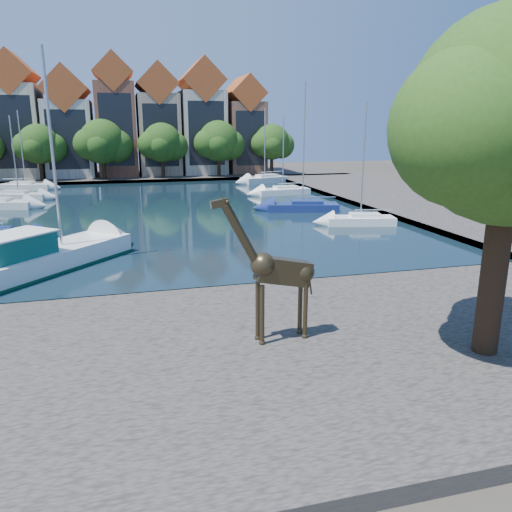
% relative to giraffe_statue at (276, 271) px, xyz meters
% --- Properties ---
extents(ground, '(160.00, 160.00, 0.00)m').
position_rel_giraffe_statue_xyz_m(ground, '(-1.12, 6.36, -2.96)').
color(ground, '#38332B').
rests_on(ground, ground).
extents(water_basin, '(38.00, 50.00, 0.08)m').
position_rel_giraffe_statue_xyz_m(water_basin, '(-1.12, 30.36, -2.92)').
color(water_basin, black).
rests_on(water_basin, ground).
extents(near_quay, '(50.00, 14.00, 0.50)m').
position_rel_giraffe_statue_xyz_m(near_quay, '(-1.12, -0.64, -2.71)').
color(near_quay, '#524C47').
rests_on(near_quay, ground).
extents(far_quay, '(60.00, 16.00, 0.50)m').
position_rel_giraffe_statue_xyz_m(far_quay, '(-1.12, 62.36, -2.71)').
color(far_quay, '#524C47').
rests_on(far_quay, ground).
extents(right_quay, '(14.00, 52.00, 0.50)m').
position_rel_giraffe_statue_xyz_m(right_quay, '(23.88, 30.36, -2.71)').
color(right_quay, '#524C47').
rests_on(right_quay, ground).
extents(townhouse_west_mid, '(5.94, 9.18, 16.79)m').
position_rel_giraffe_statue_xyz_m(townhouse_west_mid, '(-18.12, 62.35, 5.27)').
color(townhouse_west_mid, beige).
rests_on(townhouse_west_mid, far_quay).
extents(townhouse_west_inner, '(6.43, 9.18, 15.15)m').
position_rel_giraffe_statue_xyz_m(townhouse_west_inner, '(-11.62, 62.35, 4.39)').
color(townhouse_west_inner, beige).
rests_on(townhouse_west_inner, far_quay).
extents(townhouse_center, '(5.44, 9.18, 16.93)m').
position_rel_giraffe_statue_xyz_m(townhouse_center, '(-5.12, 62.35, 5.40)').
color(townhouse_center, brown).
rests_on(townhouse_center, far_quay).
extents(townhouse_east_inner, '(5.94, 9.18, 15.79)m').
position_rel_giraffe_statue_xyz_m(townhouse_east_inner, '(0.88, 62.35, 4.77)').
color(townhouse_east_inner, tan).
rests_on(townhouse_east_inner, far_quay).
extents(townhouse_east_mid, '(6.43, 9.18, 16.65)m').
position_rel_giraffe_statue_xyz_m(townhouse_east_mid, '(7.38, 62.35, 5.14)').
color(townhouse_east_mid, beige).
rests_on(townhouse_east_mid, far_quay).
extents(townhouse_east_end, '(5.44, 9.18, 14.43)m').
position_rel_giraffe_statue_xyz_m(townhouse_east_end, '(13.88, 62.35, 4.15)').
color(townhouse_east_end, brown).
rests_on(townhouse_east_end, far_quay).
extents(far_tree_west, '(6.76, 5.20, 7.36)m').
position_rel_giraffe_statue_xyz_m(far_tree_west, '(-15.02, 56.85, 2.11)').
color(far_tree_west, '#332114').
rests_on(far_tree_west, far_quay).
extents(far_tree_mid_west, '(7.80, 6.00, 8.00)m').
position_rel_giraffe_statue_xyz_m(far_tree_mid_west, '(-7.01, 56.85, 2.33)').
color(far_tree_mid_west, '#332114').
rests_on(far_tree_mid_west, far_quay).
extents(far_tree_mid_east, '(7.02, 5.40, 7.52)m').
position_rel_giraffe_statue_xyz_m(far_tree_mid_east, '(0.98, 56.85, 2.17)').
color(far_tree_mid_east, '#332114').
rests_on(far_tree_mid_east, far_quay).
extents(far_tree_east, '(7.54, 5.80, 7.84)m').
position_rel_giraffe_statue_xyz_m(far_tree_east, '(8.99, 56.85, 2.28)').
color(far_tree_east, '#332114').
rests_on(far_tree_east, far_quay).
extents(far_tree_far_east, '(6.76, 5.20, 7.36)m').
position_rel_giraffe_statue_xyz_m(far_tree_far_east, '(16.98, 56.85, 2.11)').
color(far_tree_far_east, '#332114').
rests_on(far_tree_far_east, far_quay).
extents(giraffe_statue, '(3.51, 0.72, 5.01)m').
position_rel_giraffe_statue_xyz_m(giraffe_statue, '(0.00, 0.00, 0.00)').
color(giraffe_statue, '#352B1A').
rests_on(giraffe_statue, near_quay).
extents(motorsailer, '(9.21, 9.86, 11.58)m').
position_rel_giraffe_statue_xyz_m(motorsailer, '(-9.35, 12.67, -1.99)').
color(motorsailer, white).
rests_on(motorsailer, water_basin).
extents(sailboat_left_d, '(6.01, 3.32, 8.56)m').
position_rel_giraffe_statue_xyz_m(sailboat_left_d, '(-15.38, 41.44, -2.36)').
color(sailboat_left_d, silver).
rests_on(sailboat_left_d, water_basin).
extents(sailboat_left_e, '(6.10, 3.23, 9.29)m').
position_rel_giraffe_statue_xyz_m(sailboat_left_e, '(-16.12, 50.36, -2.33)').
color(sailboat_left_e, silver).
rests_on(sailboat_left_e, water_basin).
extents(sailboat_right_a, '(5.56, 3.01, 9.26)m').
position_rel_giraffe_statue_xyz_m(sailboat_right_a, '(13.13, 19.93, -2.38)').
color(sailboat_right_a, white).
rests_on(sailboat_right_a, water_basin).
extents(sailboat_right_b, '(6.78, 3.77, 11.22)m').
position_rel_giraffe_statue_xyz_m(sailboat_right_b, '(11.01, 27.35, -2.35)').
color(sailboat_right_b, navy).
rests_on(sailboat_right_b, water_basin).
extents(sailboat_right_c, '(6.18, 2.71, 8.52)m').
position_rel_giraffe_statue_xyz_m(sailboat_right_c, '(12.63, 38.27, -2.38)').
color(sailboat_right_c, white).
rests_on(sailboat_right_c, water_basin).
extents(sailboat_right_d, '(6.86, 4.13, 9.71)m').
position_rel_giraffe_statue_xyz_m(sailboat_right_d, '(13.88, 50.17, -2.29)').
color(sailboat_right_d, silver).
rests_on(sailboat_right_d, water_basin).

